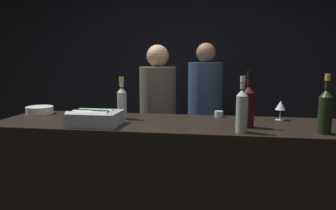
# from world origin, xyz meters

# --- Properties ---
(wall_back_chalkboard) EXTENTS (6.40, 0.06, 2.80)m
(wall_back_chalkboard) POSITION_xyz_m (0.00, 2.41, 1.40)
(wall_back_chalkboard) COLOR black
(wall_back_chalkboard) RESTS_ON ground_plane
(bar_counter) EXTENTS (2.48, 0.68, 1.06)m
(bar_counter) POSITION_xyz_m (0.00, 0.34, 0.53)
(bar_counter) COLOR black
(bar_counter) RESTS_ON ground_plane
(ice_bin_with_bottles) EXTENTS (0.35, 0.27, 0.11)m
(ice_bin_with_bottles) POSITION_xyz_m (-0.48, 0.17, 1.12)
(ice_bin_with_bottles) COLOR #9EA0A5
(ice_bin_with_bottles) RESTS_ON bar_counter
(bowl_white) EXTENTS (0.22, 0.22, 0.06)m
(bowl_white) POSITION_xyz_m (-1.09, 0.52, 1.10)
(bowl_white) COLOR silver
(bowl_white) RESTS_ON bar_counter
(wine_glass) EXTENTS (0.08, 0.08, 0.15)m
(wine_glass) POSITION_xyz_m (0.81, 0.55, 1.17)
(wine_glass) COLOR silver
(wine_glass) RESTS_ON bar_counter
(candle_votive) EXTENTS (0.07, 0.07, 0.05)m
(candle_votive) POSITION_xyz_m (0.36, 0.62, 1.09)
(candle_votive) COLOR silver
(candle_votive) RESTS_ON bar_counter
(rose_wine_bottle) EXTENTS (0.07, 0.07, 0.32)m
(rose_wine_bottle) POSITION_xyz_m (-0.36, 0.43, 1.20)
(rose_wine_bottle) COLOR #B2B7AD
(rose_wine_bottle) RESTS_ON bar_counter
(champagne_bottle) EXTENTS (0.08, 0.08, 0.36)m
(champagne_bottle) POSITION_xyz_m (1.00, 0.15, 1.21)
(champagne_bottle) COLOR black
(champagne_bottle) RESTS_ON bar_counter
(red_wine_bottle_black_foil) EXTENTS (0.08, 0.08, 0.37)m
(red_wine_bottle_black_foil) POSITION_xyz_m (0.56, 0.26, 1.22)
(red_wine_bottle_black_foil) COLOR #380F0F
(red_wine_bottle_black_foil) RESTS_ON bar_counter
(white_wine_bottle) EXTENTS (0.07, 0.07, 0.35)m
(white_wine_bottle) POSITION_xyz_m (0.51, 0.10, 1.21)
(white_wine_bottle) COLOR #9EA899
(white_wine_bottle) RESTS_ON bar_counter
(person_in_hoodie) EXTENTS (0.35, 0.35, 1.65)m
(person_in_hoodie) POSITION_xyz_m (-0.22, 1.15, 0.92)
(person_in_hoodie) COLOR black
(person_in_hoodie) RESTS_ON ground_plane
(person_blond_tee) EXTENTS (0.38, 0.38, 1.68)m
(person_blond_tee) POSITION_xyz_m (0.21, 1.67, 0.93)
(person_blond_tee) COLOR black
(person_blond_tee) RESTS_ON ground_plane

